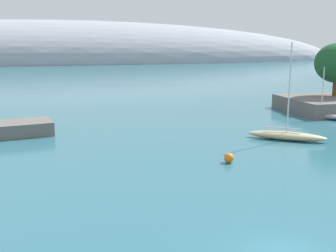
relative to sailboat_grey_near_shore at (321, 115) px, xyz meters
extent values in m
cube|color=#66605B|center=(4.72, 4.82, 0.58)|extent=(12.86, 11.99, 2.07)
cylinder|color=brown|center=(6.42, 6.28, 2.70)|extent=(0.80, 0.80, 2.18)
ellipsoid|color=#999EA8|center=(-43.11, 169.35, -0.46)|extent=(320.51, 68.11, 41.07)
ellipsoid|color=gray|center=(0.00, 0.00, -0.05)|extent=(4.54, 6.28, 0.82)
cylinder|color=silver|center=(0.00, 0.00, 3.42)|extent=(0.13, 0.13, 6.11)
cube|color=silver|center=(-0.14, 0.24, 0.71)|extent=(1.48, 2.51, 0.10)
ellipsoid|color=#C6B284|center=(-11.09, -10.47, -0.01)|extent=(7.66, 6.20, 0.88)
cylinder|color=silver|center=(-11.09, -10.47, 5.11)|extent=(0.14, 0.14, 9.36)
cube|color=silver|center=(-11.39, -10.26, 0.78)|extent=(3.04, 2.22, 0.10)
sphere|color=orange|center=(-20.27, -16.97, -0.03)|extent=(0.85, 0.85, 0.85)
camera|label=1|loc=(-33.79, -49.59, 9.87)|focal=44.89mm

